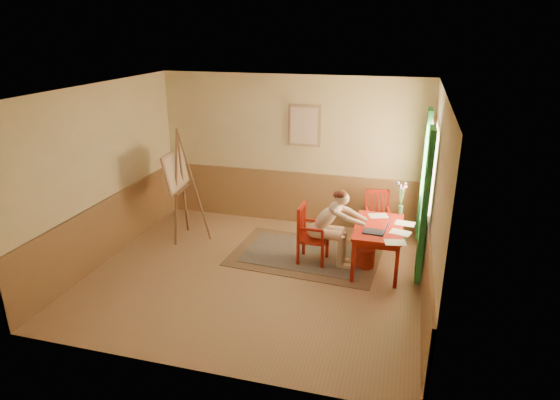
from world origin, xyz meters
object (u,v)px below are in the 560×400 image
(easel, at_px, (178,175))
(table, at_px, (378,231))
(chair_back, at_px, (377,218))
(figure, at_px, (331,224))
(laptop, at_px, (378,230))
(chair_left, at_px, (310,234))

(easel, bearing_deg, table, -4.19)
(table, xyz_separation_m, chair_back, (-0.09, 0.96, -0.16))
(table, height_order, figure, figure)
(easel, bearing_deg, laptop, -8.69)
(table, xyz_separation_m, figure, (-0.73, -0.05, 0.07))
(laptop, height_order, easel, easel)
(chair_left, xyz_separation_m, laptop, (1.06, -0.22, 0.29))
(laptop, bearing_deg, figure, 163.17)
(chair_back, height_order, laptop, laptop)
(figure, relative_size, laptop, 3.23)
(table, xyz_separation_m, chair_left, (-1.06, -0.06, -0.15))
(table, relative_size, chair_back, 1.29)
(figure, xyz_separation_m, laptop, (0.74, -0.22, 0.07))
(chair_left, relative_size, easel, 0.48)
(table, relative_size, easel, 0.61)
(figure, distance_m, easel, 2.80)
(figure, xyz_separation_m, easel, (-2.74, 0.31, 0.48))
(laptop, bearing_deg, table, 90.97)
(chair_left, distance_m, figure, 0.39)
(chair_left, bearing_deg, easel, 172.68)
(chair_left, bearing_deg, laptop, -11.77)
(table, distance_m, figure, 0.74)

